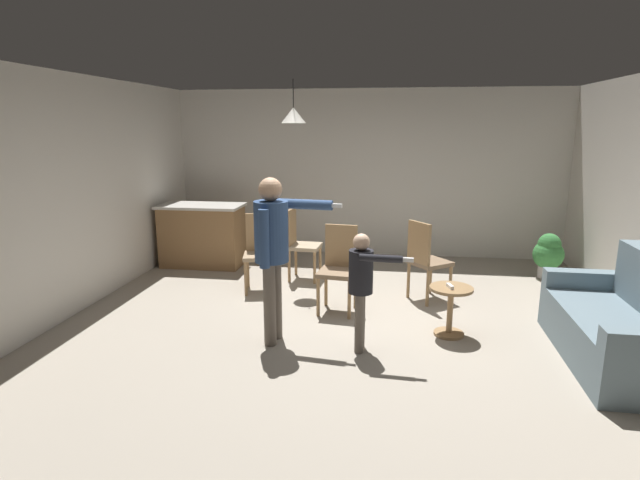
# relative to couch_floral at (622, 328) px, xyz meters

# --- Properties ---
(ground) EXTENTS (7.68, 7.68, 0.00)m
(ground) POSITION_rel_couch_floral_xyz_m (-2.52, 0.53, -0.33)
(ground) COLOR #9E9384
(wall_back) EXTENTS (6.40, 0.10, 2.70)m
(wall_back) POSITION_rel_couch_floral_xyz_m (-2.52, 3.73, 1.02)
(wall_back) COLOR beige
(wall_back) RESTS_ON ground
(wall_left) EXTENTS (0.10, 6.40, 2.70)m
(wall_left) POSITION_rel_couch_floral_xyz_m (-5.72, 0.53, 1.02)
(wall_left) COLOR beige
(wall_left) RESTS_ON ground
(couch_floral) EXTENTS (0.89, 1.82, 1.00)m
(couch_floral) POSITION_rel_couch_floral_xyz_m (0.00, 0.00, 0.00)
(couch_floral) COLOR slate
(couch_floral) RESTS_ON ground
(kitchen_counter) EXTENTS (1.26, 0.66, 0.95)m
(kitchen_counter) POSITION_rel_couch_floral_xyz_m (-4.97, 2.59, 0.15)
(kitchen_counter) COLOR olive
(kitchen_counter) RESTS_ON ground
(side_table_by_couch) EXTENTS (0.44, 0.44, 0.52)m
(side_table_by_couch) POSITION_rel_couch_floral_xyz_m (-1.48, 0.40, -0.00)
(side_table_by_couch) COLOR #99754C
(side_table_by_couch) RESTS_ON ground
(person_adult) EXTENTS (0.83, 0.48, 1.65)m
(person_adult) POSITION_rel_couch_floral_xyz_m (-3.23, -0.01, 0.69)
(person_adult) COLOR #60564C
(person_adult) RESTS_ON ground
(person_child) EXTENTS (0.59, 0.36, 1.15)m
(person_child) POSITION_rel_couch_floral_xyz_m (-2.36, -0.08, 0.38)
(person_child) COLOR #60564C
(person_child) RESTS_ON ground
(dining_chair_by_counter) EXTENTS (0.50, 0.50, 1.00)m
(dining_chair_by_counter) POSITION_rel_couch_floral_xyz_m (-3.78, 1.57, 0.21)
(dining_chair_by_counter) COLOR #99754C
(dining_chair_by_counter) RESTS_ON ground
(dining_chair_near_wall) EXTENTS (0.47, 0.47, 1.00)m
(dining_chair_near_wall) POSITION_rel_couch_floral_xyz_m (-2.69, 0.96, 0.21)
(dining_chair_near_wall) COLOR #99754C
(dining_chair_near_wall) RESTS_ON ground
(dining_chair_centre_back) EXTENTS (0.59, 0.59, 1.00)m
(dining_chair_centre_back) POSITION_rel_couch_floral_xyz_m (-1.67, 1.44, 0.21)
(dining_chair_centre_back) COLOR #99754C
(dining_chair_centre_back) RESTS_ON ground
(dining_chair_spare) EXTENTS (0.45, 0.45, 1.00)m
(dining_chair_spare) POSITION_rel_couch_floral_xyz_m (-3.36, 2.10, 0.21)
(dining_chair_spare) COLOR #99754C
(dining_chair_spare) RESTS_ON ground
(potted_plant_corner) EXTENTS (0.42, 0.42, 0.64)m
(potted_plant_corner) POSITION_rel_couch_floral_xyz_m (0.11, 2.66, 0.02)
(potted_plant_corner) COLOR #B7B2AD
(potted_plant_corner) RESTS_ON ground
(spare_remote_on_table) EXTENTS (0.07, 0.13, 0.04)m
(spare_remote_on_table) POSITION_rel_couch_floral_xyz_m (-1.49, 0.37, 0.21)
(spare_remote_on_table) COLOR white
(spare_remote_on_table) RESTS_ON side_table_by_couch
(ceiling_light_pendant) EXTENTS (0.32, 0.32, 0.55)m
(ceiling_light_pendant) POSITION_rel_couch_floral_xyz_m (-3.40, 1.96, 1.92)
(ceiling_light_pendant) COLOR silver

